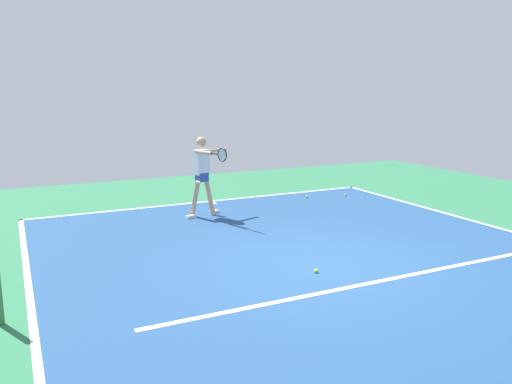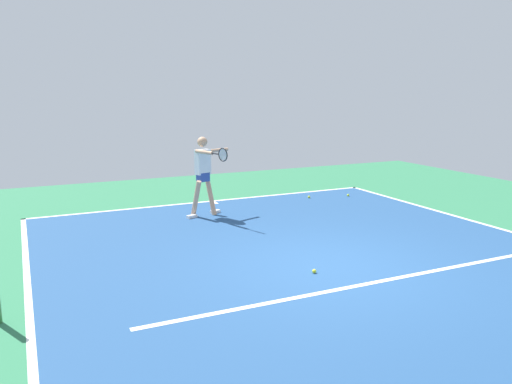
{
  "view_description": "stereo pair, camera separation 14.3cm",
  "coord_description": "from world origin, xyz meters",
  "px_view_note": "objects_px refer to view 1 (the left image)",
  "views": [
    {
      "loc": [
        4.57,
        6.58,
        2.82
      ],
      "look_at": [
        0.36,
        -2.09,
        0.9
      ],
      "focal_mm": 35.52,
      "sensor_mm": 36.0,
      "label": 1
    },
    {
      "loc": [
        4.44,
        6.64,
        2.82
      ],
      "look_at": [
        0.36,
        -2.09,
        0.9
      ],
      "focal_mm": 35.52,
      "sensor_mm": 36.0,
      "label": 2
    }
  ],
  "objects_px": {
    "tennis_player": "(203,170)",
    "tennis_ball_by_baseline": "(307,197)",
    "tennis_ball_centre_court": "(316,271)",
    "tennis_ball_far_corner": "(346,195)"
  },
  "relations": [
    {
      "from": "tennis_player",
      "to": "tennis_ball_by_baseline",
      "type": "relative_size",
      "value": 27.81
    },
    {
      "from": "tennis_player",
      "to": "tennis_ball_centre_court",
      "type": "bearing_deg",
      "value": 75.49
    },
    {
      "from": "tennis_ball_far_corner",
      "to": "tennis_ball_centre_court",
      "type": "relative_size",
      "value": 1.0
    },
    {
      "from": "tennis_player",
      "to": "tennis_ball_by_baseline",
      "type": "xyz_separation_m",
      "value": [
        -3.19,
        -0.67,
        -1.03
      ]
    },
    {
      "from": "tennis_ball_far_corner",
      "to": "tennis_ball_by_baseline",
      "type": "bearing_deg",
      "value": -12.75
    },
    {
      "from": "tennis_player",
      "to": "tennis_ball_centre_court",
      "type": "relative_size",
      "value": 27.81
    },
    {
      "from": "tennis_ball_centre_court",
      "to": "tennis_ball_far_corner",
      "type": "bearing_deg",
      "value": -130.1
    },
    {
      "from": "tennis_player",
      "to": "tennis_ball_centre_court",
      "type": "xyz_separation_m",
      "value": [
        -0.3,
        4.3,
        -1.03
      ]
    },
    {
      "from": "tennis_player",
      "to": "tennis_ball_far_corner",
      "type": "height_order",
      "value": "tennis_player"
    },
    {
      "from": "tennis_player",
      "to": "tennis_ball_far_corner",
      "type": "xyz_separation_m",
      "value": [
        -4.28,
        -0.43,
        -1.03
      ]
    }
  ]
}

